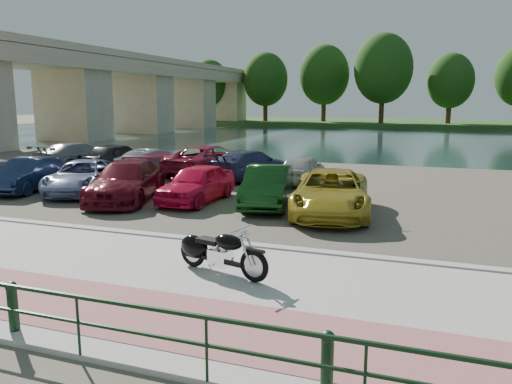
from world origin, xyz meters
TOP-DOWN VIEW (x-y plane):
  - ground at (0.00, 0.00)m, footprint 200.00×200.00m
  - promenade at (0.00, -1.00)m, footprint 60.00×6.00m
  - pink_path at (0.00, -2.50)m, footprint 60.00×2.00m
  - kerb at (0.00, 2.00)m, footprint 60.00×0.30m
  - parking_lot at (0.00, 11.00)m, footprint 60.00×18.00m
  - river at (0.00, 40.00)m, footprint 120.00×40.00m
  - far_bank at (0.00, 72.00)m, footprint 120.00×24.00m
  - bridge at (-28.00, 41.02)m, footprint 7.00×56.00m
  - railing at (0.00, -4.00)m, footprint 24.04×0.05m
  - bollards at (-1.67, -3.70)m, footprint 10.68×0.18m
  - far_trees at (4.36, 65.79)m, footprint 70.25×10.68m
  - motorcycle at (0.34, -0.13)m, footprint 2.28×0.97m
  - car_1 at (-10.98, 6.45)m, footprint 2.24×4.30m
  - car_2 at (-8.62, 6.89)m, footprint 3.62×5.14m
  - car_3 at (-6.07, 6.13)m, footprint 3.38×5.35m
  - car_4 at (-3.50, 6.77)m, footprint 1.68×4.04m
  - car_5 at (-0.84, 6.94)m, footprint 2.28×4.45m
  - car_6 at (1.52, 6.37)m, footprint 3.21×5.50m
  - car_7 at (-13.60, 12.69)m, footprint 2.75×5.26m
  - car_8 at (-11.02, 12.51)m, footprint 1.90×4.52m
  - car_9 at (-8.44, 12.13)m, footprint 2.71×4.21m
  - car_10 at (-5.94, 12.99)m, footprint 3.03×5.64m
  - car_11 at (-3.56, 12.49)m, footprint 3.21×5.11m
  - car_12 at (-0.94, 12.08)m, footprint 1.58×3.84m

SIDE VIEW (x-z plane):
  - ground at x=0.00m, z-range 0.00..0.00m
  - river at x=0.00m, z-range 0.00..0.00m
  - parking_lot at x=0.00m, z-range 0.00..0.04m
  - promenade at x=0.00m, z-range 0.00..0.10m
  - kerb at x=0.00m, z-range 0.00..0.14m
  - pink_path at x=0.00m, z-range 0.10..0.11m
  - far_bank at x=0.00m, z-range 0.00..0.60m
  - bollards at x=-1.67m, z-range 0.14..0.95m
  - motorcycle at x=0.34m, z-range 0.04..1.09m
  - car_2 at x=-8.62m, z-range 0.04..1.34m
  - car_12 at x=-0.94m, z-range 0.04..1.34m
  - car_9 at x=-8.44m, z-range 0.04..1.35m
  - car_1 at x=-10.98m, z-range 0.04..1.39m
  - car_4 at x=-3.50m, z-range 0.04..1.41m
  - car_11 at x=-3.56m, z-range 0.04..1.42m
  - car_5 at x=-0.84m, z-range 0.04..1.44m
  - car_6 at x=1.52m, z-range 0.04..1.48m
  - car_3 at x=-6.07m, z-range 0.04..1.49m
  - car_7 at x=-13.60m, z-range 0.04..1.49m
  - railing at x=0.00m, z-range 0.33..1.24m
  - car_10 at x=-5.94m, z-range 0.04..1.54m
  - car_8 at x=-11.02m, z-range 0.04..1.57m
  - bridge at x=-28.00m, z-range 1.24..9.79m
  - far_trees at x=4.36m, z-range 1.23..13.75m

